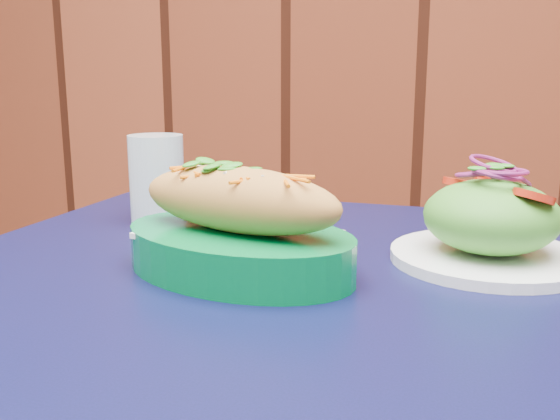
% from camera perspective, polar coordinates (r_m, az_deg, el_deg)
% --- Properties ---
extents(cafe_table, '(0.81, 0.81, 0.75)m').
position_cam_1_polar(cafe_table, '(0.69, -0.34, -12.92)').
color(cafe_table, black).
rests_on(cafe_table, ground).
extents(banh_mi_basket, '(0.30, 0.23, 0.12)m').
position_cam_1_polar(banh_mi_basket, '(0.66, -3.82, -1.69)').
color(banh_mi_basket, '#006B30').
rests_on(banh_mi_basket, cafe_table).
extents(salad_plate, '(0.22, 0.22, 0.12)m').
position_cam_1_polar(salad_plate, '(0.74, 18.70, -1.20)').
color(salad_plate, white).
rests_on(salad_plate, cafe_table).
extents(water_glass, '(0.08, 0.08, 0.12)m').
position_cam_1_polar(water_glass, '(0.90, -11.19, 2.79)').
color(water_glass, silver).
rests_on(water_glass, cafe_table).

